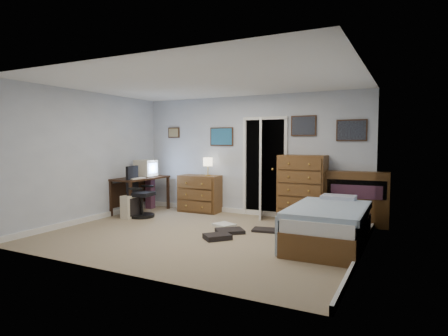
# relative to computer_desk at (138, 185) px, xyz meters

# --- Properties ---
(floor) EXTENTS (5.00, 4.00, 0.02)m
(floor) POSITION_rel_computer_desk_xyz_m (2.29, -1.14, -0.60)
(floor) COLOR tan
(floor) RESTS_ON ground
(computer_desk) EXTENTS (0.64, 1.34, 0.77)m
(computer_desk) POSITION_rel_computer_desk_xyz_m (0.00, 0.00, 0.00)
(computer_desk) COLOR #311D10
(computer_desk) RESTS_ON floor
(crt_monitor) EXTENTS (0.41, 0.38, 0.37)m
(crt_monitor) POSITION_rel_computer_desk_xyz_m (0.11, 0.15, 0.37)
(crt_monitor) COLOR beige
(crt_monitor) RESTS_ON computer_desk
(keyboard) EXTENTS (0.16, 0.41, 0.02)m
(keyboard) POSITION_rel_computer_desk_xyz_m (0.27, -0.35, 0.19)
(keyboard) COLOR beige
(keyboard) RESTS_ON computer_desk
(pc_tower) EXTENTS (0.22, 0.43, 0.46)m
(pc_tower) POSITION_rel_computer_desk_xyz_m (0.29, -0.55, -0.36)
(pc_tower) COLOR beige
(pc_tower) RESTS_ON floor
(office_chair) EXTENTS (0.58, 0.58, 1.04)m
(office_chair) POSITION_rel_computer_desk_xyz_m (0.40, -0.43, -0.19)
(office_chair) COLOR black
(office_chair) RESTS_ON floor
(media_stack) EXTENTS (0.16, 0.16, 0.80)m
(media_stack) POSITION_rel_computer_desk_xyz_m (-0.03, 0.47, -0.19)
(media_stack) COLOR maroon
(media_stack) RESTS_ON floor
(low_dresser) EXTENTS (0.92, 0.49, 0.81)m
(low_dresser) POSITION_rel_computer_desk_xyz_m (1.21, 0.64, -0.19)
(low_dresser) COLOR brown
(low_dresser) RESTS_ON floor
(table_lamp) EXTENTS (0.21, 0.21, 0.39)m
(table_lamp) POSITION_rel_computer_desk_xyz_m (1.41, 0.64, 0.50)
(table_lamp) COLOR gold
(table_lamp) RESTS_ON low_dresser
(doorway) EXTENTS (0.96, 1.12, 2.05)m
(doorway) POSITION_rel_computer_desk_xyz_m (2.64, 1.13, 0.41)
(doorway) COLOR black
(doorway) RESTS_ON floor
(tall_dresser) EXTENTS (0.88, 0.52, 1.28)m
(tall_dresser) POSITION_rel_computer_desk_xyz_m (3.50, 0.61, 0.05)
(tall_dresser) COLOR brown
(tall_dresser) RESTS_ON floor
(headboard_bookcase) EXTENTS (1.12, 0.32, 1.00)m
(headboard_bookcase) POSITION_rel_computer_desk_xyz_m (4.48, 0.72, -0.06)
(headboard_bookcase) COLOR brown
(headboard_bookcase) RESTS_ON floor
(bed) EXTENTS (1.08, 1.99, 0.65)m
(bed) POSITION_rel_computer_desk_xyz_m (4.28, -0.78, -0.29)
(bed) COLOR brown
(bed) RESTS_ON floor
(wall_posters) EXTENTS (4.38, 0.04, 0.60)m
(wall_posters) POSITION_rel_computer_desk_xyz_m (2.86, 0.84, 1.15)
(wall_posters) COLOR #331E11
(wall_posters) RESTS_ON floor
(floor_clutter) EXTENTS (1.23, 1.31, 0.08)m
(floor_clutter) POSITION_rel_computer_desk_xyz_m (2.67, -0.82, -0.56)
(floor_clutter) COLOR black
(floor_clutter) RESTS_ON floor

